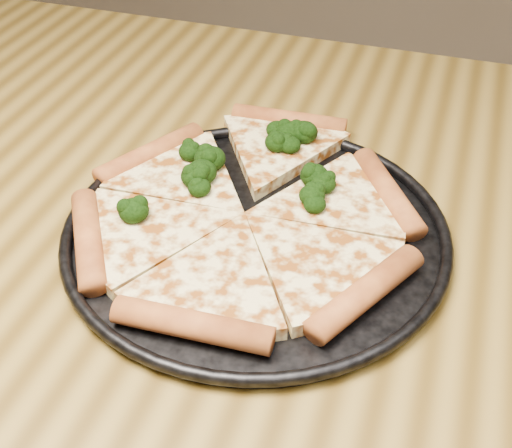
% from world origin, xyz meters
% --- Properties ---
extents(dining_table, '(1.20, 0.90, 0.75)m').
position_xyz_m(dining_table, '(0.00, 0.00, 0.66)').
color(dining_table, olive).
rests_on(dining_table, ground).
extents(pizza_pan, '(0.34, 0.34, 0.02)m').
position_xyz_m(pizza_pan, '(0.07, 0.02, 0.76)').
color(pizza_pan, black).
rests_on(pizza_pan, dining_table).
extents(pizza, '(0.32, 0.34, 0.02)m').
position_xyz_m(pizza, '(0.05, 0.03, 0.77)').
color(pizza, '#F8E198').
rests_on(pizza, pizza_pan).
extents(broccoli_florets, '(0.17, 0.20, 0.02)m').
position_xyz_m(broccoli_florets, '(0.04, 0.09, 0.78)').
color(broccoli_florets, black).
rests_on(broccoli_florets, pizza).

